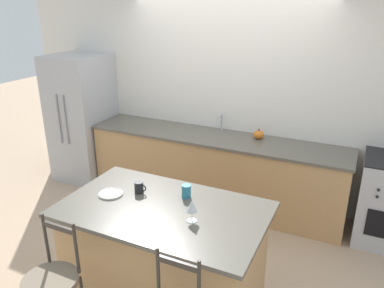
# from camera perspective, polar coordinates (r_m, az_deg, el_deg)

# --- Properties ---
(ground_plane) EXTENTS (18.00, 18.00, 0.00)m
(ground_plane) POSITION_cam_1_polar(r_m,az_deg,el_deg) (4.71, 1.45, -10.72)
(ground_plane) COLOR tan
(wall_back) EXTENTS (6.00, 0.07, 2.70)m
(wall_back) POSITION_cam_1_polar(r_m,az_deg,el_deg) (4.82, 5.15, 7.39)
(wall_back) COLOR silver
(wall_back) RESTS_ON ground_plane
(back_counter) EXTENTS (3.27, 0.71, 0.91)m
(back_counter) POSITION_cam_1_polar(r_m,az_deg,el_deg) (4.81, 3.40, -3.83)
(back_counter) COLOR tan
(back_counter) RESTS_ON ground_plane
(sink_faucet) EXTENTS (0.02, 0.13, 0.22)m
(sink_faucet) POSITION_cam_1_polar(r_m,az_deg,el_deg) (4.78, 4.47, 3.57)
(sink_faucet) COLOR #ADAFB5
(sink_faucet) RESTS_ON back_counter
(kitchen_island) EXTENTS (1.65, 0.99, 0.94)m
(kitchen_island) POSITION_cam_1_polar(r_m,az_deg,el_deg) (3.28, -4.24, -16.65)
(kitchen_island) COLOR tan
(kitchen_island) RESTS_ON ground_plane
(refrigerator) EXTENTS (0.74, 0.80, 1.79)m
(refrigerator) POSITION_cam_1_polar(r_m,az_deg,el_deg) (5.62, -16.26, 3.81)
(refrigerator) COLOR #ADAFB5
(refrigerator) RESTS_ON ground_plane
(dinner_plate) EXTENTS (0.21, 0.21, 0.02)m
(dinner_plate) POSITION_cam_1_polar(r_m,az_deg,el_deg) (3.27, -12.27, -7.40)
(dinner_plate) COLOR beige
(dinner_plate) RESTS_ON kitchen_island
(wine_glass) EXTENTS (0.08, 0.08, 0.17)m
(wine_glass) POSITION_cam_1_polar(r_m,az_deg,el_deg) (2.79, -0.01, -9.50)
(wine_glass) COLOR white
(wine_glass) RESTS_ON kitchen_island
(coffee_mug) EXTENTS (0.11, 0.08, 0.10)m
(coffee_mug) POSITION_cam_1_polar(r_m,az_deg,el_deg) (3.25, -8.05, -6.54)
(coffee_mug) COLOR #232326
(coffee_mug) RESTS_ON kitchen_island
(tumbler_cup) EXTENTS (0.08, 0.08, 0.11)m
(tumbler_cup) POSITION_cam_1_polar(r_m,az_deg,el_deg) (3.14, -0.87, -7.20)
(tumbler_cup) COLOR teal
(tumbler_cup) RESTS_ON kitchen_island
(pumpkin_decoration) EXTENTS (0.13, 0.13, 0.12)m
(pumpkin_decoration) POSITION_cam_1_polar(r_m,az_deg,el_deg) (4.59, 10.11, 1.41)
(pumpkin_decoration) COLOR orange
(pumpkin_decoration) RESTS_ON back_counter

